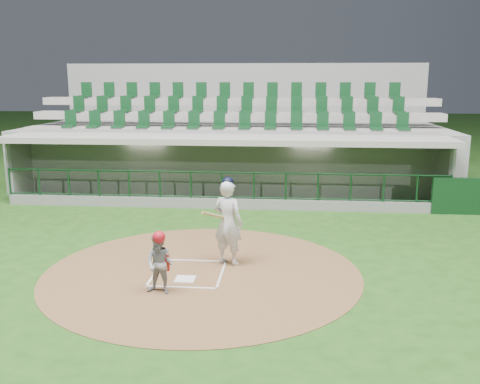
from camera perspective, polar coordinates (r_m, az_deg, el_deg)
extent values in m
plane|color=#1D4413|center=(12.58, -5.26, -8.18)|extent=(120.00, 120.00, 0.00)
cylinder|color=brown|center=(12.34, -4.04, -8.53)|extent=(7.20, 7.20, 0.01)
cube|color=white|center=(11.93, -5.87, -9.23)|extent=(0.43, 0.43, 0.02)
cube|color=white|center=(12.45, -8.94, -8.41)|extent=(0.05, 1.80, 0.01)
cube|color=silver|center=(12.19, -2.00, -8.73)|extent=(0.05, 1.80, 0.01)
cube|color=white|center=(13.08, -4.82, -7.29)|extent=(1.55, 0.05, 0.01)
cube|color=white|center=(11.52, -6.30, -10.05)|extent=(1.55, 0.05, 0.01)
cube|color=slate|center=(19.84, -1.34, -2.27)|extent=(15.00, 3.00, 0.10)
cube|color=gray|center=(21.11, -0.87, 2.48)|extent=(15.00, 0.20, 2.70)
cube|color=#9E998C|center=(20.96, -0.90, 3.10)|extent=(13.50, 0.04, 0.90)
cube|color=slate|center=(21.71, -21.45, 1.91)|extent=(0.20, 3.00, 2.70)
cube|color=slate|center=(20.13, 20.37, 1.27)|extent=(0.20, 3.00, 2.70)
cube|color=gray|center=(19.09, -1.47, 5.87)|extent=(15.40, 3.50, 0.20)
cube|color=slate|center=(18.18, -1.90, -1.32)|extent=(15.00, 0.15, 0.40)
cube|color=black|center=(17.89, -1.94, 3.60)|extent=(15.00, 0.01, 0.95)
cube|color=brown|center=(20.79, -1.02, -0.82)|extent=(12.75, 0.40, 0.45)
cube|color=white|center=(19.92, -10.02, 5.57)|extent=(1.30, 0.35, 0.04)
cube|color=white|center=(19.25, 7.57, 5.43)|extent=(1.30, 0.35, 0.04)
cube|color=black|center=(18.76, 22.44, -0.41)|extent=(1.80, 0.18, 1.20)
imported|color=maroon|center=(21.40, -14.68, 0.71)|extent=(1.18, 0.94, 1.59)
imported|color=maroon|center=(20.78, -4.16, 0.77)|extent=(0.97, 0.48, 1.61)
imported|color=#A8121C|center=(20.23, 5.15, 0.69)|extent=(0.98, 0.76, 1.77)
imported|color=#A21E11|center=(20.53, 14.14, 0.33)|extent=(1.58, 1.01, 1.63)
cube|color=gray|center=(22.69, -0.43, 3.91)|extent=(17.00, 6.50, 2.50)
cube|color=gray|center=(21.07, -0.84, 6.44)|extent=(16.60, 0.95, 0.30)
cube|color=gray|center=(21.97, -0.58, 8.11)|extent=(16.60, 0.95, 0.30)
cube|color=gray|center=(22.88, -0.34, 9.64)|extent=(16.60, 0.95, 0.30)
cube|color=slate|center=(25.87, 0.30, 7.96)|extent=(17.00, 0.25, 5.05)
imported|color=silver|center=(12.55, -1.29, -3.28)|extent=(0.87, 0.74, 2.02)
sphere|color=black|center=(12.33, -1.31, 0.99)|extent=(0.28, 0.28, 0.28)
cylinder|color=#9E8548|center=(12.28, -2.59, -2.54)|extent=(0.58, 0.79, 0.39)
imported|color=gray|center=(11.09, -8.55, -7.61)|extent=(0.68, 0.57, 1.24)
sphere|color=#B11320|center=(10.91, -8.65, -4.79)|extent=(0.26, 0.26, 0.26)
cube|color=maroon|center=(11.23, -8.37, -7.42)|extent=(0.32, 0.10, 0.35)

